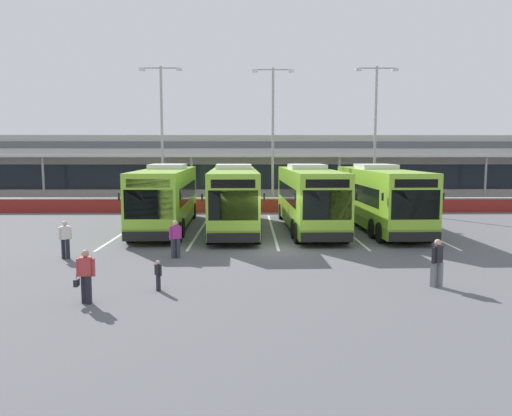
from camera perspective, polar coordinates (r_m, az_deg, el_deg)
ground_plane at (r=23.68m, az=2.51°, el=-4.65°), size 200.00×200.00×0.00m
terminal_building at (r=50.16m, az=0.82°, el=4.62°), size 70.00×13.00×6.00m
red_barrier_wall at (r=37.94m, az=1.30°, el=0.34°), size 60.00×0.40×1.10m
coach_bus_leftmost at (r=30.22m, az=-10.08°, el=1.06°), size 3.14×12.21×3.78m
coach_bus_left_centre at (r=29.39m, az=-2.51°, el=1.01°), size 3.14×12.21×3.78m
coach_bus_centre at (r=29.67m, az=5.96°, el=1.03°), size 3.14×12.21×3.78m
coach_bus_right_centre at (r=30.50m, az=13.69°, el=1.03°), size 3.14×12.21×3.78m
bay_stripe_far_west at (r=30.39m, az=-14.18°, el=-2.39°), size 0.14×13.00×0.01m
bay_stripe_west at (r=29.70m, az=-6.27°, el=-2.43°), size 0.14×13.00×0.01m
bay_stripe_mid_west at (r=29.58m, az=1.86°, el=-2.43°), size 0.14×13.00×0.01m
bay_stripe_centre at (r=30.06m, az=9.89°, el=-2.38°), size 0.14×13.00×0.01m
bay_stripe_mid_east at (r=31.11m, az=17.53°, el=-2.29°), size 0.14×13.00×0.01m
pedestrian_with_handbag at (r=16.01m, az=-18.66°, el=-7.18°), size 0.63×0.30×1.62m
pedestrian_in_dark_coat at (r=18.05m, az=19.72°, el=-5.66°), size 0.47×0.41×1.62m
pedestrian_child at (r=16.92m, az=-10.96°, el=-7.34°), size 0.27×0.28×1.00m
pedestrian_near_bin at (r=21.82m, az=-9.06°, el=-3.34°), size 0.50×0.36×1.62m
pedestrian_approaching_bus at (r=22.88m, az=-20.69°, el=-3.22°), size 0.51×0.36×1.62m
lamp_post_west at (r=40.02m, az=-10.55°, el=8.77°), size 3.24×0.28×11.00m
lamp_post_centre at (r=40.14m, az=1.91°, el=8.87°), size 3.24×0.28×11.00m
lamp_post_east at (r=40.47m, az=13.28°, el=8.68°), size 3.24×0.28×11.00m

